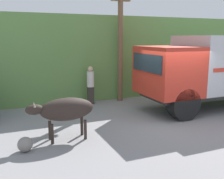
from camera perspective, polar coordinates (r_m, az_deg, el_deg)
The scene contains 7 objects.
ground_plane at distance 9.97m, azimuth 12.93°, elevation -6.36°, with size 60.00×60.00×0.00m, color gray.
hillside_embankment at distance 15.88m, azimuth -1.91°, elevation 7.71°, with size 32.00×6.57×3.99m.
cargo_truck at distance 11.81m, azimuth 21.20°, elevation 4.51°, with size 6.19×2.44×3.05m.
brown_cow at distance 7.73m, azimuth -10.14°, elevation -4.35°, with size 1.95×0.67×1.26m.
pedestrian_on_hill at distance 11.77m, azimuth -4.70°, elevation 1.35°, with size 0.32×0.32×1.72m.
utility_pole at distance 12.26m, azimuth 1.82°, elevation 10.16°, with size 0.90×0.24×5.25m.
roadside_rock at distance 7.42m, azimuth -18.38°, elevation -11.27°, with size 0.40×0.40×0.40m.
Camera 1 is at (-5.61, -7.69, 2.96)m, focal length 42.00 mm.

